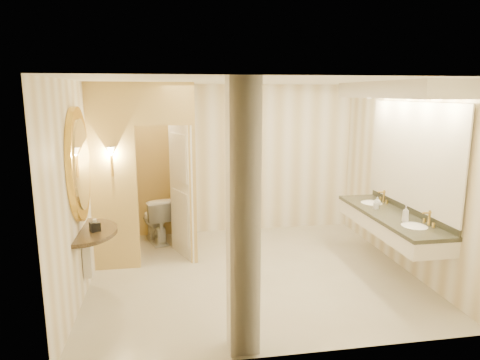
# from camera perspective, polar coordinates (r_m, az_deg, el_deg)

# --- Properties ---
(floor) EXTENTS (4.50, 4.50, 0.00)m
(floor) POSITION_cam_1_polar(r_m,az_deg,el_deg) (6.32, 1.64, -12.25)
(floor) COLOR beige
(floor) RESTS_ON ground
(ceiling) EXTENTS (4.50, 4.50, 0.00)m
(ceiling) POSITION_cam_1_polar(r_m,az_deg,el_deg) (5.79, 1.79, 13.03)
(ceiling) COLOR white
(ceiling) RESTS_ON wall_back
(wall_back) EXTENTS (4.50, 0.02, 2.70)m
(wall_back) POSITION_cam_1_polar(r_m,az_deg,el_deg) (7.85, -1.12, 2.75)
(wall_back) COLOR white
(wall_back) RESTS_ON floor
(wall_front) EXTENTS (4.50, 0.02, 2.70)m
(wall_front) POSITION_cam_1_polar(r_m,az_deg,el_deg) (4.02, 7.25, -5.89)
(wall_front) COLOR white
(wall_front) RESTS_ON floor
(wall_left) EXTENTS (0.02, 4.00, 2.70)m
(wall_left) POSITION_cam_1_polar(r_m,az_deg,el_deg) (5.91, -20.24, -0.90)
(wall_left) COLOR white
(wall_left) RESTS_ON floor
(wall_right) EXTENTS (0.02, 4.00, 2.70)m
(wall_right) POSITION_cam_1_polar(r_m,az_deg,el_deg) (6.71, 20.92, 0.47)
(wall_right) COLOR white
(wall_right) RESTS_ON floor
(toilet_closet) EXTENTS (1.50, 1.55, 2.70)m
(toilet_closet) POSITION_cam_1_polar(r_m,az_deg,el_deg) (6.74, -9.30, 1.45)
(toilet_closet) COLOR #D7B670
(toilet_closet) RESTS_ON floor
(wall_sconce) EXTENTS (0.14, 0.14, 0.42)m
(wall_sconce) POSITION_cam_1_polar(r_m,az_deg,el_deg) (6.21, -16.82, 3.48)
(wall_sconce) COLOR gold
(wall_sconce) RESTS_ON toilet_closet
(vanity) EXTENTS (0.75, 2.40, 2.09)m
(vanity) POSITION_cam_1_polar(r_m,az_deg,el_deg) (6.31, 20.16, 2.43)
(vanity) COLOR silver
(vanity) RESTS_ON floor
(console_shelf) EXTENTS (1.07, 1.07, 1.98)m
(console_shelf) POSITION_cam_1_polar(r_m,az_deg,el_deg) (5.57, -20.50, -1.65)
(console_shelf) COLOR black
(console_shelf) RESTS_ON floor
(pillar) EXTENTS (0.29, 0.29, 2.70)m
(pillar) POSITION_cam_1_polar(r_m,az_deg,el_deg) (4.11, 0.40, -5.42)
(pillar) COLOR silver
(pillar) RESTS_ON floor
(tissue_box) EXTENTS (0.15, 0.15, 0.11)m
(tissue_box) POSITION_cam_1_polar(r_m,az_deg,el_deg) (5.59, -18.78, -5.92)
(tissue_box) COLOR black
(tissue_box) RESTS_ON console_shelf
(toilet) EXTENTS (0.66, 0.89, 0.81)m
(toilet) POSITION_cam_1_polar(r_m,az_deg,el_deg) (7.57, -11.11, -5.15)
(toilet) COLOR white
(toilet) RESTS_ON floor
(soap_bottle_a) EXTENTS (0.06, 0.06, 0.13)m
(soap_bottle_a) POSITION_cam_1_polar(r_m,az_deg,el_deg) (6.61, 17.68, -3.11)
(soap_bottle_a) COLOR beige
(soap_bottle_a) RESTS_ON vanity
(soap_bottle_b) EXTENTS (0.13, 0.13, 0.13)m
(soap_bottle_b) POSITION_cam_1_polar(r_m,az_deg,el_deg) (6.80, 17.84, -2.71)
(soap_bottle_b) COLOR silver
(soap_bottle_b) RESTS_ON vanity
(soap_bottle_c) EXTENTS (0.11, 0.11, 0.22)m
(soap_bottle_c) POSITION_cam_1_polar(r_m,az_deg,el_deg) (6.05, 21.22, -4.22)
(soap_bottle_c) COLOR #C6B28C
(soap_bottle_c) RESTS_ON vanity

